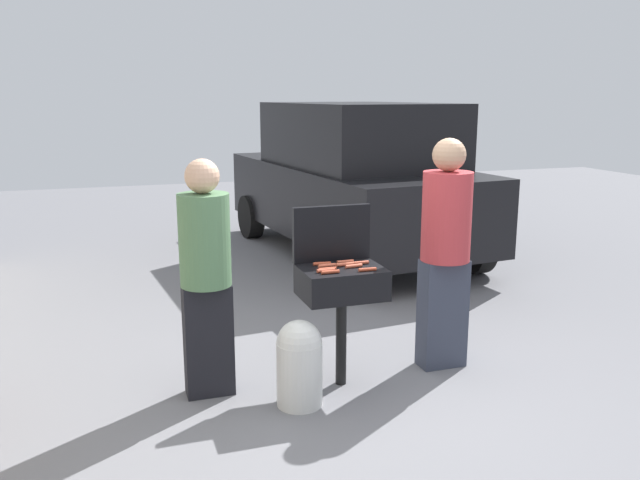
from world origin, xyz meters
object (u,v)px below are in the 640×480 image
object	(u,v)px
hot_dog_2	(367,269)
hot_dog_8	(330,272)
hot_dog_9	(326,271)
hot_dog_1	(327,265)
hot_dog_0	(345,262)
hot_dog_6	(354,266)
bbq_grill	(342,287)
parked_minivan	(353,179)
person_left	(206,270)
hot_dog_7	(345,264)
propane_tank	(299,361)
hot_dog_5	(360,263)
hot_dog_3	(322,264)
hot_dog_4	(327,269)
person_right	(445,246)

from	to	relation	value
hot_dog_2	hot_dog_8	size ratio (longest dim) A/B	1.00
hot_dog_8	hot_dog_9	world-z (taller)	same
hot_dog_1	hot_dog_0	bearing A→B (deg)	19.68
hot_dog_6	hot_dog_8	world-z (taller)	same
bbq_grill	parked_minivan	distance (m)	4.11
hot_dog_9	parked_minivan	size ratio (longest dim) A/B	0.03
parked_minivan	hot_dog_0	bearing A→B (deg)	61.96
person_left	hot_dog_7	bearing A→B (deg)	-16.46
hot_dog_0	parked_minivan	world-z (taller)	parked_minivan
hot_dog_7	propane_tank	bearing A→B (deg)	-148.00
hot_dog_9	person_left	xyz separation A→B (m)	(-0.81, 0.23, 0.01)
hot_dog_0	hot_dog_8	distance (m)	0.31
hot_dog_5	propane_tank	xyz separation A→B (m)	(-0.56, -0.28, -0.59)
hot_dog_8	hot_dog_7	bearing A→B (deg)	44.38
parked_minivan	hot_dog_3	bearing A→B (deg)	59.57
hot_dog_3	propane_tank	world-z (taller)	hot_dog_3
hot_dog_1	hot_dog_3	xyz separation A→B (m)	(-0.02, 0.06, 0.00)
hot_dog_0	person_left	world-z (taller)	person_left
hot_dog_6	hot_dog_8	size ratio (longest dim) A/B	1.00
hot_dog_4	person_left	bearing A→B (deg)	166.75
person_right	hot_dog_0	bearing A→B (deg)	-17.33
bbq_grill	person_right	world-z (taller)	person_right
hot_dog_3	hot_dog_9	bearing A→B (deg)	-100.78
hot_dog_4	person_right	distance (m)	1.02
hot_dog_5	hot_dog_9	xyz separation A→B (m)	(-0.31, -0.12, 0.00)
hot_dog_8	hot_dog_9	bearing A→B (deg)	111.11
hot_dog_0	hot_dog_5	xyz separation A→B (m)	(0.09, -0.06, 0.00)
person_left	bbq_grill	bearing A→B (deg)	-18.90
hot_dog_4	hot_dog_8	distance (m)	0.08
hot_dog_8	hot_dog_9	distance (m)	0.05
bbq_grill	hot_dog_5	world-z (taller)	hot_dog_5
hot_dog_3	hot_dog_9	xyz separation A→B (m)	(-0.04, -0.19, 0.00)
hot_dog_3	parked_minivan	distance (m)	4.05
hot_dog_2	hot_dog_7	distance (m)	0.21
hot_dog_7	person_left	size ratio (longest dim) A/B	0.08
hot_dog_6	hot_dog_5	bearing A→B (deg)	41.66
hot_dog_1	hot_dog_5	bearing A→B (deg)	-1.25
hot_dog_8	hot_dog_6	bearing A→B (deg)	25.05
hot_dog_5	hot_dog_2	bearing A→B (deg)	-96.68
bbq_grill	person_left	bearing A→B (deg)	171.19
hot_dog_2	person_right	size ratio (longest dim) A/B	0.07
hot_dog_0	person_right	xyz separation A→B (m)	(0.81, -0.04, 0.07)
person_right	hot_dog_2	bearing A→B (deg)	1.77
hot_dog_1	person_left	world-z (taller)	person_left
hot_dog_1	hot_dog_4	size ratio (longest dim) A/B	1.00
bbq_grill	propane_tank	world-z (taller)	bbq_grill
hot_dog_3	propane_tank	distance (m)	0.74
hot_dog_5	parked_minivan	world-z (taller)	parked_minivan
hot_dog_5	person_right	xyz separation A→B (m)	(0.72, 0.03, 0.07)
hot_dog_6	person_left	distance (m)	1.06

